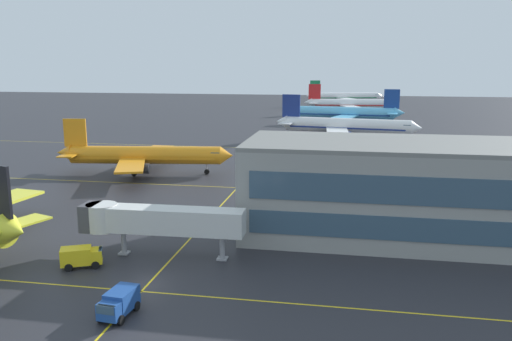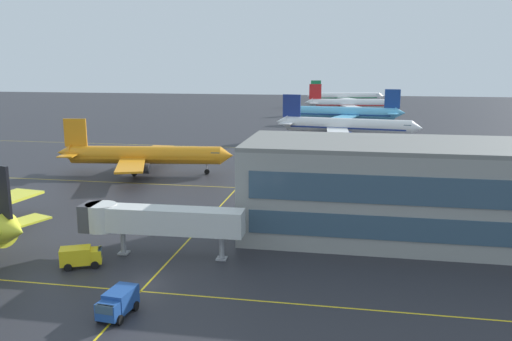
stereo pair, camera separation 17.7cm
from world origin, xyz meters
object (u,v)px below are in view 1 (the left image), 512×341
Objects in this scene: airliner_third_row at (345,126)px; airliner_distant_taxiway at (344,97)px; airliner_far_right_stand at (351,104)px; service_truck_catering at (119,303)px; service_truck_red_van at (82,256)px; jet_bridge at (150,220)px; airliner_second_row at (143,155)px; airliner_far_left_stand at (345,113)px.

airliner_distant_taxiway is (-2.17, 123.58, -0.02)m from airliner_third_row.
airliner_far_right_stand is 182.63m from service_truck_catering.
jet_bridge is (5.83, 4.44, 2.88)m from service_truck_red_van.
airliner_third_row is 9.15× the size of service_truck_catering.
airliner_distant_taxiway reaches higher than jet_bridge.
airliner_second_row is 44.32m from jet_bridge.
airliner_far_right_stand reaches higher than airliner_second_row.
airliner_distant_taxiway is at bearing 78.70° from airliner_second_row.
airliner_far_right_stand is at bearing 81.30° from service_truck_red_van.
airliner_third_row is 123.59m from airliner_distant_taxiway.
airliner_third_row is 1.02× the size of airliner_distant_taxiway.
airliner_second_row is 46.72m from service_truck_red_van.
airliner_second_row is at bearing -106.61° from airliner_far_right_stand.
airliner_far_left_stand is (36.15, 86.12, 0.61)m from airliner_second_row.
airliner_third_row is 36.49m from airliner_far_left_stand.
airliner_far_left_stand reaches higher than jet_bridge.
airliner_distant_taxiway reaches higher than airliner_far_right_stand.
airliner_second_row is at bearing -126.54° from airliner_third_row.
airliner_far_right_stand is 174.36m from service_truck_red_van.
airliner_far_left_stand reaches higher than airliner_far_right_stand.
service_truck_red_van is 7.87m from jet_bridge.
airliner_far_right_stand is (37.91, 127.11, 0.56)m from airliner_second_row.
service_truck_red_van is at bearing -100.62° from airliner_far_left_stand.
airliner_third_row reaches higher than service_truck_red_van.
airliner_far_left_stand is 8.75× the size of service_truck_red_van.
airliner_third_row reaches higher than airliner_second_row.
airliner_third_row is 77.49m from airliner_far_right_stand.
airliner_second_row reaches higher than service_truck_red_van.
jet_bridge is at bearing -102.12° from airliner_third_row.
airliner_second_row is 0.86× the size of airliner_far_right_stand.
airliner_third_row is at bearing 75.10° from service_truck_red_van.
jet_bridge is at bearing -66.93° from airliner_second_row.
service_truck_catering is 14.35m from jet_bridge.
airliner_far_left_stand is at bearing 79.38° from service_truck_red_van.
airliner_third_row is 1.01× the size of airliner_far_right_stand.
jet_bridge is at bearing 37.31° from service_truck_red_van.
airliner_third_row is at bearing 53.46° from airliner_second_row.
jet_bridge is at bearing -98.42° from airliner_far_left_stand.
service_truck_catering is at bearing -96.59° from airliner_far_left_stand.
service_truck_red_van is 0.25× the size of jet_bridge.
airliner_far_left_stand reaches higher than airliner_third_row.
airliner_far_right_stand is at bearing 83.02° from jet_bridge.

